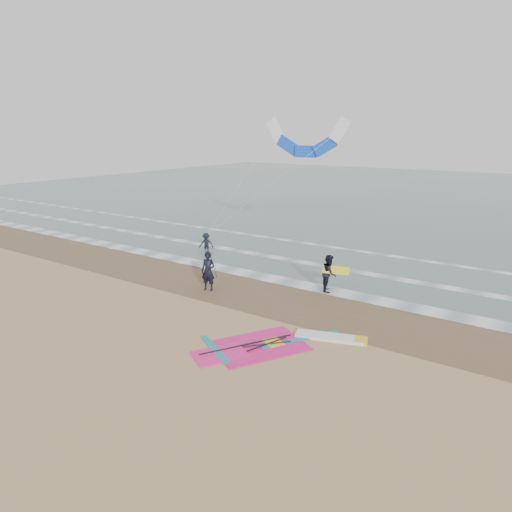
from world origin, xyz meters
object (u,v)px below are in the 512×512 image
Objects in this scene: windsurf_rig at (279,344)px; person_standing at (208,271)px; person_wading at (206,239)px; person_walking at (329,273)px; surf_kite at (306,141)px.

windsurf_rig is 7.02m from person_standing.
person_standing is 1.33× the size of person_wading.
person_walking is 10.65m from surf_kite.
person_walking reaches higher than windsurf_rig.
person_standing is 6.05m from person_walking.
windsurf_rig is 14.95m from person_wading.
person_walking is at bearing -43.36° from person_wading.
windsurf_rig is 2.81× the size of person_standing.
surf_kite is at bearing 14.51° from person_walking.
person_walking is at bearing 19.43° from person_standing.
surf_kite is (-5.21, 6.90, 6.23)m from person_walking.
person_wading is at bearing 51.87° from person_walking.
surf_kite reaches higher than person_standing.
person_wading is (-5.39, 6.22, -0.25)m from person_standing.
person_wading is at bearing -142.88° from surf_kite.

